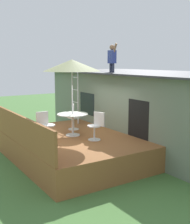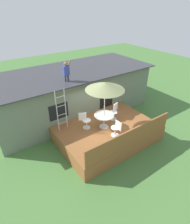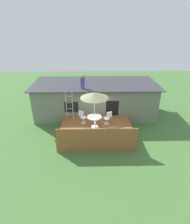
# 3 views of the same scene
# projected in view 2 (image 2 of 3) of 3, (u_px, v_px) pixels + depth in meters

# --- Properties ---
(ground_plane) EXTENTS (40.00, 40.00, 0.00)m
(ground_plane) POSITION_uv_depth(u_px,v_px,m) (105.00, 137.00, 10.33)
(ground_plane) COLOR #477538
(house) EXTENTS (10.50, 4.50, 2.86)m
(house) POSITION_uv_depth(u_px,v_px,m) (72.00, 92.00, 12.12)
(house) COLOR slate
(house) RESTS_ON ground
(deck) EXTENTS (5.12, 3.91, 0.80)m
(deck) POSITION_uv_depth(u_px,v_px,m) (105.00, 131.00, 10.12)
(deck) COLOR brown
(deck) RESTS_ON ground
(deck_railing) EXTENTS (5.02, 0.08, 0.90)m
(deck_railing) POSITION_uv_depth(u_px,v_px,m) (131.00, 137.00, 8.35)
(deck_railing) COLOR brown
(deck_railing) RESTS_ON deck
(patio_table) EXTENTS (1.04, 1.04, 0.74)m
(patio_table) POSITION_uv_depth(u_px,v_px,m) (104.00, 117.00, 9.52)
(patio_table) COLOR silver
(patio_table) RESTS_ON deck
(patio_umbrella) EXTENTS (1.90, 1.90, 2.54)m
(patio_umbrella) POSITION_uv_depth(u_px,v_px,m) (105.00, 86.00, 8.61)
(patio_umbrella) COLOR silver
(patio_umbrella) RESTS_ON deck
(step_ladder) EXTENTS (0.52, 0.04, 2.20)m
(step_ladder) POSITION_uv_depth(u_px,v_px,m) (61.00, 110.00, 9.13)
(step_ladder) COLOR silver
(step_ladder) RESTS_ON deck
(person_figure) EXTENTS (0.47, 0.20, 1.11)m
(person_figure) POSITION_uv_depth(u_px,v_px,m) (66.00, 70.00, 9.60)
(person_figure) COLOR #33384C
(person_figure) RESTS_ON house
(patio_chair_left) EXTENTS (0.58, 0.44, 0.92)m
(patio_chair_left) POSITION_uv_depth(u_px,v_px,m) (85.00, 120.00, 9.52)
(patio_chair_left) COLOR silver
(patio_chair_left) RESTS_ON deck
(patio_chair_right) EXTENTS (0.61, 0.44, 0.92)m
(patio_chair_right) POSITION_uv_depth(u_px,v_px,m) (114.00, 112.00, 10.28)
(patio_chair_right) COLOR silver
(patio_chair_right) RESTS_ON deck
(patio_chair_near) EXTENTS (0.44, 0.62, 0.92)m
(patio_chair_near) POSITION_uv_depth(u_px,v_px,m) (116.00, 128.00, 8.91)
(patio_chair_near) COLOR silver
(patio_chair_near) RESTS_ON deck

